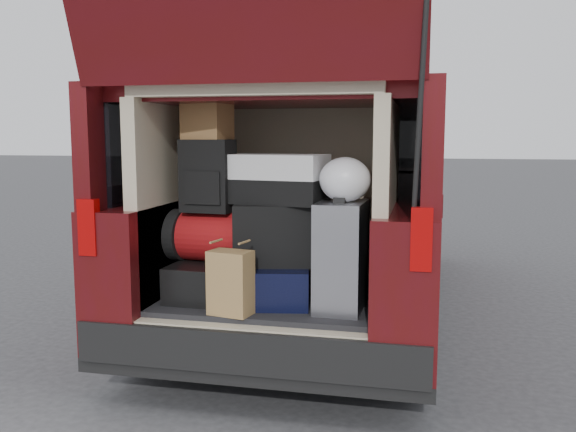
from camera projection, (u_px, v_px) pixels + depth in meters
The scene contains 13 objects.
ground at pixel (263, 400), 3.48m from camera, with size 80.00×80.00×0.00m, color #323234.
minivan at pixel (319, 206), 5.16m from camera, with size 1.90×5.35×2.77m.
load_floor at pixel (275, 338), 3.71m from camera, with size 1.24×1.05×0.55m, color black.
black_hardshell at pixel (210, 279), 3.61m from camera, with size 0.38×0.53×0.21m, color black.
navy_hardshell at pixel (274, 283), 3.51m from camera, with size 0.41×0.50×0.22m, color black.
silver_roller at pixel (341, 256), 3.33m from camera, with size 0.25×0.40×0.59m, color silver.
kraft_bag at pixel (231, 283), 3.24m from camera, with size 0.22×0.14×0.34m, color #9A7345.
red_duffel at pixel (211, 236), 3.61m from camera, with size 0.46×0.30×0.30m, color maroon.
black_soft_case at pixel (277, 234), 3.49m from camera, with size 0.49×0.29×0.35m, color black.
backpack at pixel (208, 176), 3.52m from camera, with size 0.29×0.18×0.42m, color black.
twotone_duffel at pixel (271, 179), 3.50m from camera, with size 0.62×0.32×0.28m, color silver.
grocery_sack_lower at pixel (207, 120), 3.51m from camera, with size 0.25×0.20×0.22m, color brown.
plastic_bag_right at pixel (345, 180), 3.28m from camera, with size 0.28×0.26×0.24m, color white.
Camera 1 is at (0.87, -3.21, 1.50)m, focal length 38.00 mm.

